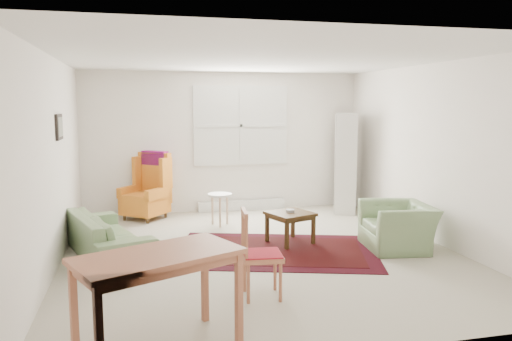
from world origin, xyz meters
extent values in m
cube|color=#B9B29E|center=(0.00, 0.00, 0.00)|extent=(5.00, 5.50, 0.01)
cube|color=white|center=(0.00, 0.00, 2.50)|extent=(5.00, 5.50, 0.01)
cube|color=white|center=(0.00, 2.75, 1.25)|extent=(5.00, 0.04, 2.50)
cube|color=white|center=(0.00, -2.75, 1.25)|extent=(5.00, 0.04, 2.50)
cube|color=white|center=(-2.50, 0.00, 1.25)|extent=(0.04, 5.50, 2.50)
cube|color=white|center=(2.50, 0.00, 1.25)|extent=(0.04, 5.50, 2.50)
cube|color=white|center=(0.30, 2.73, 1.55)|extent=(1.72, 0.06, 1.42)
cube|color=white|center=(0.30, 2.73, 1.55)|extent=(1.60, 0.02, 1.30)
cube|color=silver|center=(0.30, 2.67, 0.09)|extent=(1.60, 0.12, 0.18)
cube|color=black|center=(-2.48, 0.50, 1.65)|extent=(0.03, 0.42, 0.32)
cube|color=#A18B4A|center=(-2.46, 0.50, 1.65)|extent=(0.01, 0.34, 0.24)
imported|color=#6E8C5D|center=(-1.95, 0.41, 0.37)|extent=(1.27, 1.96, 0.74)
imported|color=#6E8C5D|center=(1.83, -0.23, 0.37)|extent=(0.94, 1.04, 0.73)
camera|label=1|loc=(-1.55, -6.13, 1.93)|focal=35.00mm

